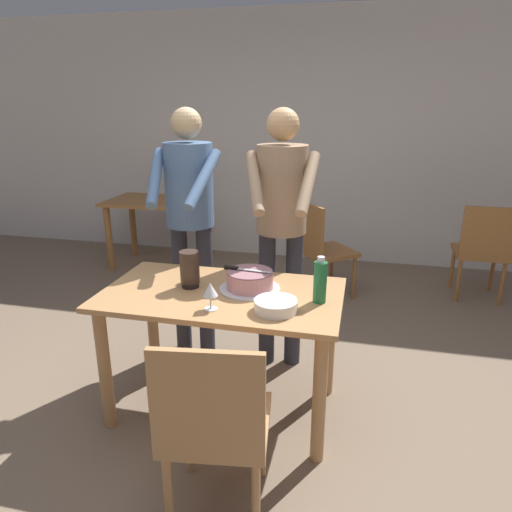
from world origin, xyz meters
TOP-DOWN VIEW (x-y plane):
  - ground_plane at (0.00, 0.00)m, footprint 14.00×14.00m
  - back_wall at (0.00, 3.03)m, footprint 10.00×0.12m
  - main_dining_table at (0.00, 0.00)m, footprint 1.32×0.75m
  - cake_on_platter at (0.14, 0.07)m, footprint 0.34×0.34m
  - cake_knife at (0.07, 0.08)m, footprint 0.27×0.05m
  - plate_stack at (0.34, -0.18)m, footprint 0.22×0.22m
  - wine_glass_near at (0.01, -0.23)m, footprint 0.08×0.08m
  - water_bottle at (0.54, -0.01)m, footprint 0.07×0.07m
  - hurricane_lamp at (-0.20, 0.03)m, footprint 0.11×0.11m
  - person_cutting_cake at (0.22, 0.59)m, footprint 0.46×0.57m
  - person_standing_beside at (-0.41, 0.62)m, footprint 0.47×0.56m
  - chair_near_side at (0.19, -0.75)m, footprint 0.50×0.50m
  - background_table at (-1.49, 2.33)m, footprint 1.00×0.70m
  - background_chair_0 at (1.80, 2.10)m, footprint 0.44×0.44m
  - background_chair_1 at (0.37, 1.83)m, footprint 0.62×0.62m

SIDE VIEW (x-z plane):
  - ground_plane at x=0.00m, z-range 0.00..0.00m
  - chair_near_side at x=0.19m, z-range 0.04..0.94m
  - background_chair_0 at x=1.80m, z-range 0.04..0.94m
  - background_chair_1 at x=0.37m, z-range 0.04..0.94m
  - background_table at x=-1.49m, z-range 0.21..0.95m
  - main_dining_table at x=0.00m, z-range 0.24..0.99m
  - plate_stack at x=0.34m, z-range 0.75..0.81m
  - cake_on_platter at x=0.14m, z-range 0.75..0.86m
  - wine_glass_near at x=0.01m, z-range 0.78..0.92m
  - hurricane_lamp at x=-0.20m, z-range 0.75..0.96m
  - water_bottle at x=0.54m, z-range 0.74..0.99m
  - cake_knife at x=0.07m, z-range 0.86..0.88m
  - person_cutting_cake at x=0.22m, z-range 0.22..1.94m
  - person_standing_beside at x=-0.41m, z-range 0.22..1.94m
  - back_wall at x=0.00m, z-range 0.00..2.70m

